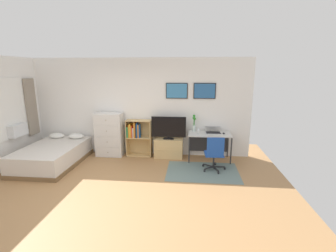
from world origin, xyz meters
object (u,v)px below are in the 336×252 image
object	(u,v)px
dresser	(110,134)
laptop	(213,130)
desk	(209,137)
bookshelf	(137,135)
bamboo_vase	(194,123)
office_chair	(214,153)
bed	(53,155)
computer_mouse	(224,133)
wine_glass	(198,129)
television	(169,128)
tv_stand	(169,148)

from	to	relation	value
dresser	laptop	size ratio (longest dim) A/B	2.78
dresser	desk	size ratio (longest dim) A/B	1.09
bookshelf	bamboo_vase	bearing A→B (deg)	1.39
desk	office_chair	distance (m)	0.82
bookshelf	laptop	world-z (taller)	bookshelf
bed	laptop	size ratio (longest dim) A/B	4.55
computer_mouse	laptop	bearing A→B (deg)	150.85
bamboo_vase	wine_glass	size ratio (longest dim) A/B	2.52
television	desk	size ratio (longest dim) A/B	0.83
television	computer_mouse	world-z (taller)	television
laptop	wine_glass	size ratio (longest dim) A/B	2.44
desk	bamboo_vase	xyz separation A→B (m)	(-0.42, 0.12, 0.36)
tv_stand	computer_mouse	bearing A→B (deg)	-5.23
bed	tv_stand	world-z (taller)	bed
dresser	wine_glass	world-z (taller)	dresser
dresser	laptop	distance (m)	2.86
television	dresser	bearing A→B (deg)	179.75
wine_glass	bamboo_vase	bearing A→B (deg)	110.58
computer_mouse	wine_glass	xyz separation A→B (m)	(-0.66, -0.07, 0.12)
desk	tv_stand	bearing A→B (deg)	178.45
desk	computer_mouse	xyz separation A→B (m)	(0.36, -0.10, 0.15)
dresser	bamboo_vase	size ratio (longest dim) A/B	2.70
bookshelf	computer_mouse	distance (m)	2.37
bookshelf	television	bearing A→B (deg)	-4.64
dresser	office_chair	world-z (taller)	dresser
office_chair	bamboo_vase	bearing A→B (deg)	114.91
bamboo_vase	office_chair	bearing A→B (deg)	-62.20
bed	tv_stand	xyz separation A→B (m)	(2.91, 0.80, 0.01)
laptop	bamboo_vase	size ratio (longest dim) A/B	0.97
dresser	office_chair	size ratio (longest dim) A/B	1.42
desk	laptop	xyz separation A→B (m)	(0.09, 0.04, 0.20)
bed	bamboo_vase	xyz separation A→B (m)	(3.59, 0.89, 0.72)
office_chair	laptop	bearing A→B (deg)	85.68
television	bamboo_vase	size ratio (longest dim) A/B	2.07
computer_mouse	tv_stand	bearing A→B (deg)	174.77
dresser	office_chair	xyz separation A→B (m)	(2.83, -0.82, -0.15)
wine_glass	tv_stand	bearing A→B (deg)	165.50
desk	office_chair	xyz separation A→B (m)	(0.07, -0.80, -0.15)
laptop	wine_glass	bearing A→B (deg)	-153.04
office_chair	desk	bearing A→B (deg)	92.11
bamboo_vase	tv_stand	bearing A→B (deg)	-172.57
tv_stand	office_chair	size ratio (longest dim) A/B	0.90
television	laptop	distance (m)	1.19
computer_mouse	bookshelf	bearing A→B (deg)	175.54
computer_mouse	television	bearing A→B (deg)	175.64
television	computer_mouse	xyz separation A→B (m)	(1.46, -0.11, -0.09)
bed	tv_stand	bearing A→B (deg)	15.05
bookshelf	desk	size ratio (longest dim) A/B	0.91
television	laptop	world-z (taller)	television
tv_stand	television	bearing A→B (deg)	-90.00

